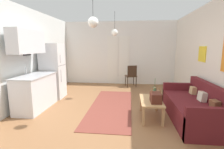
% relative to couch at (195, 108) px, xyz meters
% --- Properties ---
extents(ground_plane, '(5.31, 8.12, 0.10)m').
position_rel_couch_xyz_m(ground_plane, '(-1.92, -0.21, -0.33)').
color(ground_plane, '#8E603D').
extents(wall_back, '(4.91, 0.13, 2.69)m').
position_rel_couch_xyz_m(wall_back, '(-1.92, 3.60, 1.06)').
color(wall_back, white).
rests_on(wall_back, ground_plane).
extents(wall_left, '(0.12, 7.72, 2.69)m').
position_rel_couch_xyz_m(wall_left, '(-4.33, -0.21, 1.07)').
color(wall_left, silver).
rests_on(wall_left, ground_plane).
extents(area_rug, '(1.10, 3.00, 0.01)m').
position_rel_couch_xyz_m(area_rug, '(-1.94, 0.67, -0.27)').
color(area_rug, brown).
rests_on(area_rug, ground_plane).
extents(couch, '(0.87, 1.98, 0.83)m').
position_rel_couch_xyz_m(couch, '(0.00, 0.00, 0.00)').
color(couch, '#5B191E').
rests_on(couch, ground_plane).
extents(coffee_table, '(0.48, 0.92, 0.43)m').
position_rel_couch_xyz_m(coffee_table, '(-0.96, 0.03, 0.09)').
color(coffee_table, tan).
rests_on(coffee_table, ground_plane).
extents(bamboo_vase, '(0.08, 0.08, 0.45)m').
position_rel_couch_xyz_m(bamboo_vase, '(-0.85, 0.29, 0.27)').
color(bamboo_vase, '#47704C').
rests_on(bamboo_vase, coffee_table).
extents(handbag, '(0.23, 0.33, 0.33)m').
position_rel_couch_xyz_m(handbag, '(-0.88, -0.14, 0.26)').
color(handbag, '#512319').
rests_on(handbag, coffee_table).
extents(refrigerator, '(0.66, 0.58, 1.72)m').
position_rel_couch_xyz_m(refrigerator, '(-3.88, 1.29, 0.58)').
color(refrigerator, white).
rests_on(refrigerator, ground_plane).
extents(kitchen_counter, '(0.60, 1.29, 2.04)m').
position_rel_couch_xyz_m(kitchen_counter, '(-3.92, 0.28, 0.50)').
color(kitchen_counter, silver).
rests_on(kitchen_counter, ground_plane).
extents(accent_chair, '(0.51, 0.50, 0.88)m').
position_rel_couch_xyz_m(accent_chair, '(-1.39, 2.99, 0.22)').
color(accent_chair, '#382619').
rests_on(accent_chair, ground_plane).
extents(pendant_lamp_near, '(0.21, 0.21, 0.69)m').
position_rel_couch_xyz_m(pendant_lamp_near, '(-2.20, -0.28, 1.83)').
color(pendant_lamp_near, black).
extents(pendant_lamp_far, '(0.20, 0.20, 0.74)m').
position_rel_couch_xyz_m(pendant_lamp_far, '(-1.94, 1.62, 1.78)').
color(pendant_lamp_far, black).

